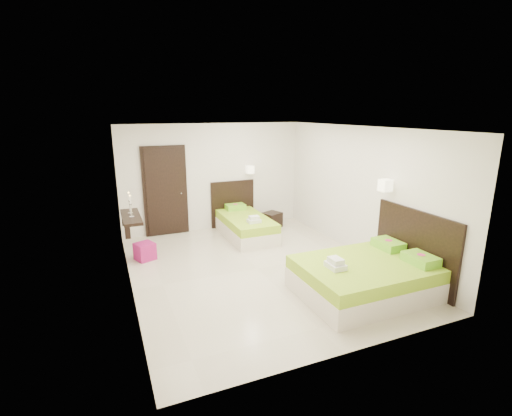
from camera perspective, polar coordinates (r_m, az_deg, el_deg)
name	(u,v)px	position (r m, az deg, el deg)	size (l,w,h in m)	color
floor	(257,269)	(7.08, 0.19, -9.30)	(5.50, 5.50, 0.00)	beige
bed_single	(245,224)	(8.79, -1.77, -2.49)	(1.13, 1.88, 1.55)	beige
bed_double	(368,275)	(6.36, 16.90, -9.83)	(2.08, 1.77, 1.71)	beige
nightstand	(272,220)	(9.45, 2.45, -1.83)	(0.43, 0.38, 0.38)	black
ottoman	(145,251)	(7.75, -16.72, -6.40)	(0.34, 0.34, 0.34)	#8E1357
door	(165,192)	(8.94, -13.76, 2.48)	(1.02, 0.15, 2.14)	black
console_shelf	(131,217)	(7.85, -18.72, -1.35)	(0.35, 1.20, 0.78)	black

